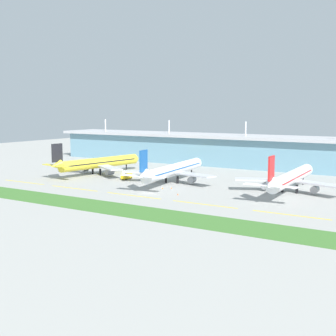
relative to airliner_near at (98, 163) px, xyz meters
name	(u,v)px	position (x,y,z in m)	size (l,w,h in m)	color
ground_plane	(149,194)	(57.82, -34.19, -6.45)	(600.00, 600.00, 0.00)	#9E9E99
terminal_building	(249,151)	(57.82, 77.36, 3.62)	(288.00, 34.00, 28.74)	#6693A8
airliner_near	(98,163)	(0.00, 0.00, 0.00)	(48.26, 64.51, 18.90)	yellow
airliner_middle	(173,170)	(50.74, -2.65, 0.01)	(48.41, 71.71, 18.90)	white
airliner_far	(291,178)	(108.81, 2.12, 0.01)	(48.72, 69.72, 18.90)	white
taxiway_stripe_west	(24,182)	(-13.18, -41.46, -6.43)	(28.00, 0.70, 0.04)	yellow
taxiway_stripe_mid_west	(74,188)	(20.82, -41.46, -6.43)	(28.00, 0.70, 0.04)	yellow
taxiway_stripe_centre	(133,196)	(54.82, -41.46, -6.43)	(28.00, 0.70, 0.04)	yellow
taxiway_stripe_mid_east	(204,204)	(88.82, -41.46, -6.43)	(28.00, 0.70, 0.04)	yellow
taxiway_stripe_east	(291,215)	(122.82, -41.46, -6.43)	(28.00, 0.70, 0.04)	yellow
grass_verge	(101,207)	(57.82, -65.97, -6.40)	(300.00, 18.00, 0.10)	#3D702D
fuel_truck	(126,175)	(24.48, -6.45, -4.19)	(3.16, 7.38, 4.95)	gold
safety_cone_left_wingtip	(178,194)	(70.10, -30.14, -6.10)	(0.56, 0.56, 0.70)	orange
safety_cone_nose_front	(163,188)	(56.11, -20.60, -6.10)	(0.56, 0.56, 0.70)	orange
safety_cone_right_wingtip	(171,188)	(59.38, -18.05, -6.10)	(0.56, 0.56, 0.70)	orange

